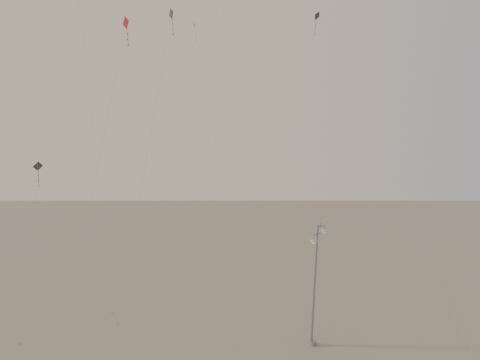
{
  "coord_description": "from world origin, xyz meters",
  "views": [
    {
      "loc": [
        -0.03,
        -22.43,
        12.87
      ],
      "look_at": [
        0.04,
        5.0,
        10.95
      ],
      "focal_mm": 28.0,
      "sensor_mm": 36.0,
      "label": 1
    }
  ],
  "objects": [
    {
      "name": "kite_3",
      "position": [
        -7.97,
        1.26,
        16.55
      ],
      "size": [
        1.71,
        9.41,
        22.04
      ],
      "rotation": [
        0.0,
        0.0,
        -0.43
      ],
      "color": "maroon",
      "rests_on": "ground"
    },
    {
      "name": "street_lamp",
      "position": [
        5.05,
        1.89,
        4.44
      ],
      "size": [
        1.37,
        1.22,
        8.32
      ],
      "color": "#97999F",
      "rests_on": "ground"
    },
    {
      "name": "kite_1",
      "position": [
        -6.15,
        6.6,
        18.04
      ],
      "size": [
        4.18,
        2.58,
        23.98
      ],
      "rotation": [
        0.0,
        0.0,
        -0.7
      ],
      "color": "#362F2D",
      "rests_on": "ground"
    },
    {
      "name": "kite_2",
      "position": [
        -1.74,
        19.71,
        28.7
      ],
      "size": [
        2.41,
        10.64,
        37.29
      ],
      "rotation": [
        0.0,
        0.0,
        0.74
      ],
      "color": "#924E18",
      "rests_on": "ground"
    },
    {
      "name": "kite_0",
      "position": [
        -13.91,
        11.22,
        25.56
      ],
      "size": [
        5.08,
        5.69,
        33.34
      ],
      "rotation": [
        0.0,
        0.0,
        0.16
      ],
      "color": "maroon",
      "rests_on": "ground"
    },
    {
      "name": "kite_6",
      "position": [
        -14.4,
        3.68,
        9.56
      ],
      "size": [
        1.01,
        2.22,
        12.34
      ],
      "rotation": [
        0.0,
        0.0,
        0.4
      ],
      "color": "#362F2D",
      "rests_on": "ground"
    },
    {
      "name": "kite_4",
      "position": [
        8.5,
        7.27,
        18.4
      ],
      "size": [
        8.34,
        10.75,
        24.81
      ],
      "rotation": [
        0.0,
        0.0,
        1.34
      ],
      "color": "#362F2D",
      "rests_on": "ground"
    },
    {
      "name": "kite_5",
      "position": [
        -3.27,
        22.47,
        22.33
      ],
      "size": [
        10.41,
        9.67,
        28.98
      ],
      "rotation": [
        0.0,
        0.0,
        -1.03
      ],
      "color": "#924E18",
      "rests_on": "ground"
    }
  ]
}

